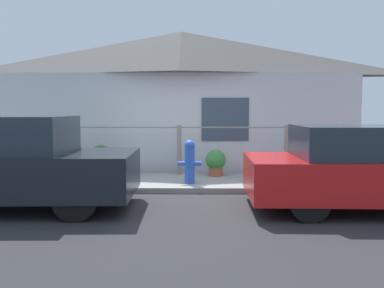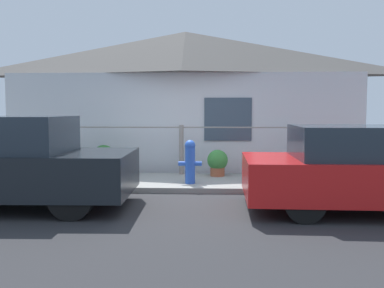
% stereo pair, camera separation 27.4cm
% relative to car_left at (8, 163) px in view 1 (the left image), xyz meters
% --- Properties ---
extents(ground_plane, '(60.00, 60.00, 0.00)m').
position_rel_car_left_xyz_m(ground_plane, '(2.53, 1.25, -0.72)').
color(ground_plane, '#2D2D30').
extents(sidewalk, '(24.00, 1.89, 0.10)m').
position_rel_car_left_xyz_m(sidewalk, '(2.53, 2.19, -0.67)').
color(sidewalk, gray).
rests_on(sidewalk, ground_plane).
extents(house, '(8.85, 2.23, 3.54)m').
position_rel_car_left_xyz_m(house, '(2.53, 4.44, 2.08)').
color(house, silver).
rests_on(house, ground_plane).
extents(fence, '(4.90, 0.10, 1.11)m').
position_rel_car_left_xyz_m(fence, '(2.53, 2.99, -0.00)').
color(fence, gray).
rests_on(fence, sidewalk).
extents(car_left, '(3.86, 1.85, 1.45)m').
position_rel_car_left_xyz_m(car_left, '(0.00, 0.00, 0.00)').
color(car_left, black).
rests_on(car_left, ground_plane).
extents(car_right, '(4.12, 1.84, 1.30)m').
position_rel_car_left_xyz_m(car_right, '(5.72, 0.00, -0.07)').
color(car_right, red).
rests_on(car_right, ground_plane).
extents(fire_hydrant, '(0.46, 0.21, 0.86)m').
position_rel_car_left_xyz_m(fire_hydrant, '(2.79, 1.78, -0.17)').
color(fire_hydrant, blue).
rests_on(fire_hydrant, sidewalk).
extents(potted_plant_near_hydrant, '(0.45, 0.45, 0.58)m').
position_rel_car_left_xyz_m(potted_plant_near_hydrant, '(3.34, 2.75, -0.30)').
color(potted_plant_near_hydrant, '#9E5638').
rests_on(potted_plant_near_hydrant, sidewalk).
extents(potted_plant_by_fence, '(0.53, 0.53, 0.66)m').
position_rel_car_left_xyz_m(potted_plant_by_fence, '(0.80, 2.84, -0.24)').
color(potted_plant_by_fence, '#9E5638').
rests_on(potted_plant_by_fence, sidewalk).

